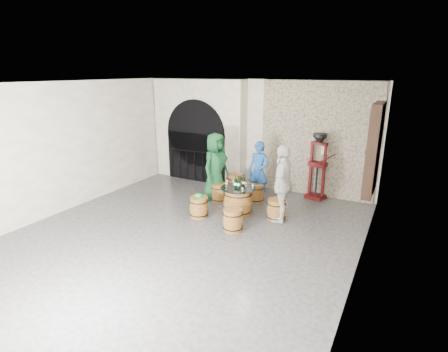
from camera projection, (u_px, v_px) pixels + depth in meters
The scene contains 30 objects.
ground at pixel (184, 236), 7.57m from camera, with size 8.00×8.00×0.00m, color #2C2C2E.
wall_back at pixel (258, 134), 10.48m from camera, with size 8.00×8.00×0.00m, color silver.
wall_left at pixel (65, 147), 8.69m from camera, with size 8.00×8.00×0.00m, color silver.
wall_right at pixel (363, 191), 5.53m from camera, with size 8.00×8.00×0.00m, color silver.
ceiling at pixel (178, 83), 6.64m from camera, with size 8.00×8.00×0.00m, color beige.
stone_facing_panel at pixel (317, 140), 9.62m from camera, with size 3.20×0.12×3.18m, color gray.
arched_opening at pixel (199, 131), 11.12m from camera, with size 3.10×0.60×3.19m.
shuttered_window at pixel (373, 149), 7.55m from camera, with size 0.23×1.10×2.00m.
barrel_table at pixel (238, 201), 8.66m from camera, with size 0.87×0.87×0.68m.
barrel_stool_left at pixel (219, 192), 9.51m from camera, with size 0.46×0.46×0.50m.
barrel_stool_far at pixel (256, 193), 9.48m from camera, with size 0.46×0.46×0.50m.
barrel_stool_right at pixel (276, 210), 8.34m from camera, with size 0.46×0.46×0.50m.
barrel_stool_near_right at pixel (233, 220), 7.76m from camera, with size 0.46×0.46×0.50m.
barrel_stool_near_left at pixel (199, 207), 8.50m from camera, with size 0.46×0.46×0.50m.
green_cap at pixel (199, 196), 8.41m from camera, with size 0.23×0.19×0.10m.
person_green at pixel (216, 167), 9.49m from camera, with size 0.91×0.59×1.85m, color #124021.
person_blue at pixel (259, 171), 9.43m from camera, with size 0.60×0.39×1.64m, color navy.
person_white at pixel (283, 184), 8.10m from camera, with size 1.08×0.45×1.84m, color silver.
wine_bottle_left at pixel (235, 183), 8.54m from camera, with size 0.08×0.08×0.32m.
wine_bottle_center at pixel (238, 183), 8.50m from camera, with size 0.08×0.08×0.32m.
wine_bottle_right at pixel (243, 181), 8.64m from camera, with size 0.08×0.08×0.32m.
tasting_glass_a at pixel (226, 184), 8.66m from camera, with size 0.05×0.05×0.10m, color #CB6327, non-canonical shape.
tasting_glass_b at pixel (253, 187), 8.51m from camera, with size 0.05×0.05×0.10m, color #CB6327, non-canonical shape.
tasting_glass_c at pixel (233, 182), 8.84m from camera, with size 0.05×0.05×0.10m, color #CB6327, non-canonical shape.
tasting_glass_d at pixel (246, 184), 8.67m from camera, with size 0.05×0.05×0.10m, color #CB6327, non-canonical shape.
tasting_glass_e at pixel (242, 190), 8.29m from camera, with size 0.05×0.05×0.10m, color #CB6327, non-canonical shape.
tasting_glass_f at pixel (227, 182), 8.85m from camera, with size 0.05×0.05×0.10m, color #CB6327, non-canonical shape.
side_barrel at pixel (234, 184), 10.03m from camera, with size 0.46×0.46×0.61m.
corking_press at pixel (318, 161), 9.50m from camera, with size 0.77×0.50×1.82m.
control_box at pixel (325, 150), 9.51m from camera, with size 0.18×0.10×0.22m, color silver.
Camera 1 is at (4.01, -5.65, 3.44)m, focal length 28.00 mm.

